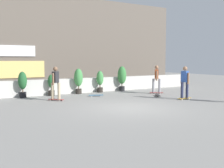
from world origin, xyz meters
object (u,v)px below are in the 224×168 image
object	(u,v)px
skateboard_aside	(96,95)
skater_by_wall_right	(185,81)
skateboard_near_camera	(158,95)
potted_plant_3	(100,80)
potted_plant_0	(23,83)
potted_plant_4	(122,76)
skater_far_right	(156,78)
skater_foreground	(56,82)
potted_plant_2	(78,79)
potted_plant_1	(51,85)

from	to	relation	value
skateboard_aside	skater_by_wall_right	bearing A→B (deg)	-45.73
skater_by_wall_right	skateboard_near_camera	world-z (taller)	skater_by_wall_right
potted_plant_3	potted_plant_0	bearing A→B (deg)	-180.00
potted_plant_4	skater_far_right	xyz separation A→B (m)	(0.96, -2.31, -0.00)
skater_foreground	skateboard_near_camera	bearing A→B (deg)	-14.13
potted_plant_2	potted_plant_3	size ratio (longest dim) A/B	1.13
potted_plant_3	skater_far_right	bearing A→B (deg)	-41.77
potted_plant_1	skater_far_right	xyz separation A→B (m)	(5.72, -2.31, 0.31)
potted_plant_2	skater_by_wall_right	bearing A→B (deg)	-53.08
skater_by_wall_right	skateboard_aside	xyz separation A→B (m)	(-3.33, 3.42, -0.88)
potted_plant_2	potted_plant_4	world-z (taller)	potted_plant_4
potted_plant_1	potted_plant_0	bearing A→B (deg)	-180.00
potted_plant_0	skater_foreground	xyz separation A→B (m)	(1.14, -1.97, 0.14)
skateboard_near_camera	skater_by_wall_right	bearing A→B (deg)	-75.42
skater_far_right	potted_plant_2	bearing A→B (deg)	150.23
potted_plant_2	potted_plant_0	bearing A→B (deg)	180.00
skater_far_right	skater_foreground	distance (m)	6.17
potted_plant_1	skater_by_wall_right	xyz separation A→B (m)	(5.39, -4.94, 0.31)
potted_plant_1	potted_plant_3	world-z (taller)	potted_plant_3
potted_plant_2	potted_plant_3	bearing A→B (deg)	0.00
skater_foreground	skater_by_wall_right	world-z (taller)	same
skater_foreground	skateboard_aside	world-z (taller)	skater_foreground
skater_far_right	skateboard_near_camera	distance (m)	1.54
potted_plant_4	skateboard_near_camera	bearing A→B (deg)	-86.49
potted_plant_2	skateboard_aside	world-z (taller)	potted_plant_2
potted_plant_0	skateboard_aside	distance (m)	4.01
potted_plant_4	skater_foreground	size ratio (longest dim) A/B	0.95
potted_plant_3	skater_foreground	size ratio (longest dim) A/B	0.79
potted_plant_3	potted_plant_4	xyz separation A→B (m)	(1.63, 0.00, 0.19)
skateboard_near_camera	skater_foreground	bearing A→B (deg)	165.87
potted_plant_2	potted_plant_3	distance (m)	1.46
skater_foreground	skateboard_aside	bearing A→B (deg)	10.26
potted_plant_3	potted_plant_2	bearing A→B (deg)	-180.00
potted_plant_0	potted_plant_2	xyz separation A→B (m)	(3.25, 0.00, 0.08)
potted_plant_0	potted_plant_2	size ratio (longest dim) A/B	0.93
potted_plant_3	skater_by_wall_right	world-z (taller)	skater_by_wall_right
potted_plant_0	potted_plant_1	distance (m)	1.59
skater_foreground	skater_by_wall_right	distance (m)	6.53
potted_plant_3	skater_far_right	size ratio (longest dim) A/B	0.79
potted_plant_4	skater_far_right	size ratio (longest dim) A/B	0.95
skater_by_wall_right	potted_plant_1	bearing A→B (deg)	137.49
skater_far_right	potted_plant_3	bearing A→B (deg)	138.23
potted_plant_1	potted_plant_4	size ratio (longest dim) A/B	0.75
potted_plant_1	skateboard_aside	world-z (taller)	potted_plant_1
potted_plant_4	skateboard_aside	distance (m)	3.23
potted_plant_0	skateboard_near_camera	bearing A→B (deg)	-26.97
potted_plant_0	skateboard_aside	xyz separation A→B (m)	(3.63, -1.52, -0.74)
potted_plant_3	potted_plant_4	bearing A→B (deg)	0.00
potted_plant_1	potted_plant_3	distance (m)	3.14
skater_by_wall_right	skateboard_aside	size ratio (longest dim) A/B	2.08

